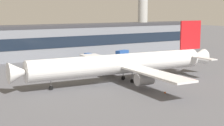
% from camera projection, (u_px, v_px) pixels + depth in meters
% --- Properties ---
extents(ground_plane, '(600.00, 600.00, 0.00)m').
position_uv_depth(ground_plane, '(105.00, 82.00, 97.12)').
color(ground_plane, '#56565B').
extents(terminal_building, '(172.30, 14.88, 14.02)m').
position_uv_depth(terminal_building, '(36.00, 42.00, 143.24)').
color(terminal_building, gray).
rests_on(terminal_building, ground_plane).
extents(airliner, '(62.69, 53.80, 17.05)m').
position_uv_depth(airliner, '(122.00, 64.00, 96.84)').
color(airliner, white).
rests_on(airliner, ground_plane).
extents(control_tower, '(9.41, 9.41, 36.94)m').
position_uv_depth(control_tower, '(143.00, 5.00, 174.00)').
color(control_tower, '#B7B7B2').
rests_on(control_tower, ground_plane).
extents(crew_van, '(2.40, 5.26, 2.55)m').
position_uv_depth(crew_van, '(90.00, 56.00, 140.83)').
color(crew_van, '#2651A5').
rests_on(crew_van, ground_plane).
extents(stair_truck, '(6.44, 4.03, 3.55)m').
position_uv_depth(stair_truck, '(122.00, 54.00, 143.25)').
color(stair_truck, '#2651A5').
rests_on(stair_truck, ground_plane).
extents(traffic_cone_0, '(0.57, 0.57, 0.72)m').
position_uv_depth(traffic_cone_0, '(178.00, 79.00, 100.25)').
color(traffic_cone_0, '#F2590C').
rests_on(traffic_cone_0, ground_plane).
extents(traffic_cone_1, '(0.46, 0.46, 0.58)m').
position_uv_depth(traffic_cone_1, '(165.00, 92.00, 84.35)').
color(traffic_cone_1, '#F2590C').
rests_on(traffic_cone_1, ground_plane).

